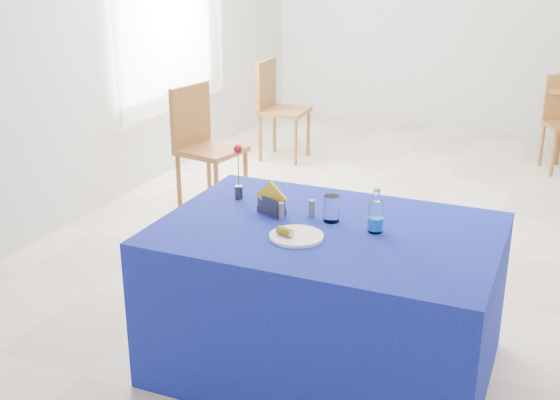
% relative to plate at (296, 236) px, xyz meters
% --- Properties ---
extents(floor, '(7.00, 7.00, 0.00)m').
position_rel_plate_xyz_m(floor, '(0.12, 1.94, -0.77)').
color(floor, beige).
rests_on(floor, ground).
extents(window_pane, '(0.04, 1.50, 1.60)m').
position_rel_plate_xyz_m(window_pane, '(-2.35, 2.74, 0.78)').
color(window_pane, white).
rests_on(window_pane, room_shell).
extents(curtain, '(0.04, 1.75, 1.85)m').
position_rel_plate_xyz_m(curtain, '(-2.28, 2.74, 0.78)').
color(curtain, white).
rests_on(curtain, room_shell).
extents(plate, '(0.25, 0.25, 0.01)m').
position_rel_plate_xyz_m(plate, '(0.00, 0.00, 0.00)').
color(plate, white).
rests_on(plate, blue_table).
extents(drinking_glass, '(0.08, 0.08, 0.13)m').
position_rel_plate_xyz_m(drinking_glass, '(0.08, 0.26, 0.06)').
color(drinking_glass, white).
rests_on(drinking_glass, blue_table).
extents(salt_shaker, '(0.03, 0.03, 0.08)m').
position_rel_plate_xyz_m(salt_shaker, '(-0.15, 0.19, 0.04)').
color(salt_shaker, slate).
rests_on(salt_shaker, blue_table).
extents(pepper_shaker, '(0.03, 0.03, 0.08)m').
position_rel_plate_xyz_m(pepper_shaker, '(-0.03, 0.28, 0.04)').
color(pepper_shaker, slate).
rests_on(pepper_shaker, blue_table).
extents(blue_table, '(1.60, 1.10, 0.76)m').
position_rel_plate_xyz_m(blue_table, '(0.09, 0.17, -0.39)').
color(blue_table, navy).
rests_on(blue_table, floor).
extents(water_bottle, '(0.07, 0.07, 0.21)m').
position_rel_plate_xyz_m(water_bottle, '(0.31, 0.22, 0.06)').
color(water_bottle, white).
rests_on(water_bottle, blue_table).
extents(napkin_holder, '(0.16, 0.12, 0.17)m').
position_rel_plate_xyz_m(napkin_holder, '(-0.23, 0.24, 0.04)').
color(napkin_holder, '#38393D').
rests_on(napkin_holder, blue_table).
extents(rose_vase, '(0.05, 0.05, 0.29)m').
position_rel_plate_xyz_m(rose_vase, '(-0.48, 0.37, 0.13)').
color(rose_vase, '#232327').
rests_on(rose_vase, blue_table).
extents(chair_win_a, '(0.52, 0.52, 1.00)m').
position_rel_plate_xyz_m(chair_win_a, '(-1.59, 1.97, -0.19)').
color(chair_win_a, brown).
rests_on(chair_win_a, floor).
extents(chair_win_b, '(0.44, 0.44, 0.97)m').
position_rel_plate_xyz_m(chair_win_b, '(-1.61, 3.51, -0.21)').
color(chair_win_b, brown).
rests_on(chair_win_b, floor).
extents(banana_pieces, '(0.09, 0.06, 0.04)m').
position_rel_plate_xyz_m(banana_pieces, '(-0.04, -0.03, 0.03)').
color(banana_pieces, gold).
rests_on(banana_pieces, plate).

